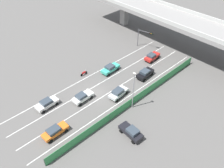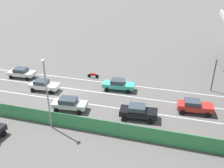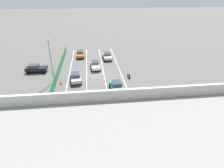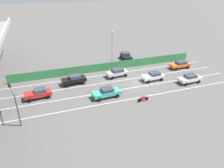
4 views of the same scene
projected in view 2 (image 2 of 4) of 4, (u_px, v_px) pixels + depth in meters
The scene contains 16 objects.
ground_plane at pixel (62, 93), 35.09m from camera, with size 300.00×300.00×0.00m, color #565451.
lane_line_left_edge at pixel (99, 82), 38.77m from camera, with size 0.14×43.67×0.01m, color silver.
lane_line_mid_left at pixel (91, 91), 35.68m from camera, with size 0.14×43.67×0.01m, color silver.
lane_line_mid_right at pixel (82, 103), 32.59m from camera, with size 0.14×43.67×0.01m, color silver.
lane_line_right_edge at pixel (71, 117), 29.49m from camera, with size 0.14×43.67×0.01m, color silver.
green_fence at pixel (62, 120), 27.32m from camera, with size 0.10×39.77×1.76m.
car_sedan_red at pixel (194, 106), 30.10m from camera, with size 2.27×4.43×1.66m.
car_taxi_teal at pixel (118, 84), 35.75m from camera, with size 2.28×4.76×1.67m.
car_hatchback_white at pixel (21, 73), 39.86m from camera, with size 2.21×4.45×1.63m.
car_sedan_white at pixel (44, 85), 35.58m from camera, with size 2.18×4.36×1.63m.
car_sedan_black at pixel (138, 111), 28.85m from camera, with size 2.36×4.60×1.73m.
car_sedan_silver at pixel (69, 103), 30.65m from camera, with size 2.42×4.54×1.64m.
motorcycle at pixel (93, 75), 40.00m from camera, with size 0.60×1.95×0.93m.
traffic_light at pixel (219, 73), 32.95m from camera, with size 4.06×1.21×4.88m.
street_lamp at pixel (47, 89), 25.47m from camera, with size 0.60×0.36×8.21m.
traffic_cone at pixel (66, 120), 28.32m from camera, with size 0.47×0.47×0.74m.
Camera 2 is at (27.88, 15.59, 16.31)m, focal length 38.71 mm.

